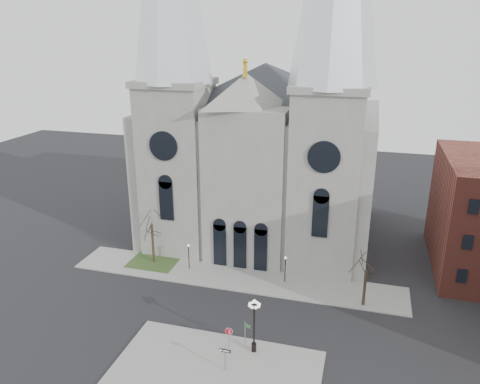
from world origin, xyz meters
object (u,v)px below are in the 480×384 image
(stop_sign, at_px, (229,333))
(one_way_sign, at_px, (225,355))
(street_name_sign, at_px, (246,331))
(globe_lamp, at_px, (254,319))

(stop_sign, bearing_deg, one_way_sign, -61.71)
(stop_sign, bearing_deg, street_name_sign, 53.55)
(globe_lamp, relative_size, street_name_sign, 2.34)
(stop_sign, relative_size, one_way_sign, 0.91)
(stop_sign, distance_m, globe_lamp, 3.00)
(street_name_sign, bearing_deg, one_way_sign, -75.45)
(globe_lamp, bearing_deg, street_name_sign, 139.31)
(one_way_sign, bearing_deg, street_name_sign, 79.64)
(one_way_sign, height_order, street_name_sign, one_way_sign)
(stop_sign, height_order, globe_lamp, globe_lamp)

